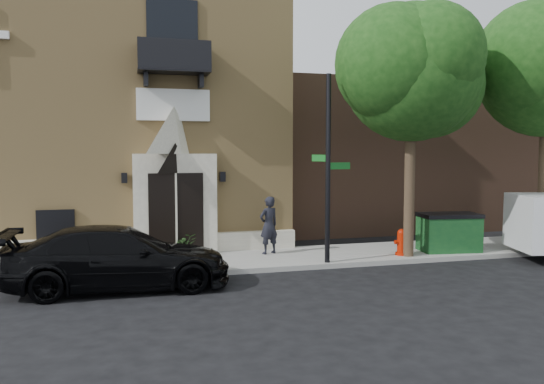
# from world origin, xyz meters

# --- Properties ---
(ground) EXTENTS (120.00, 120.00, 0.00)m
(ground) POSITION_xyz_m (0.00, 0.00, 0.00)
(ground) COLOR black
(ground) RESTS_ON ground
(sidewalk) EXTENTS (42.00, 3.00, 0.15)m
(sidewalk) POSITION_xyz_m (1.00, 1.50, 0.07)
(sidewalk) COLOR gray
(sidewalk) RESTS_ON ground
(church) EXTENTS (12.20, 11.01, 9.30)m
(church) POSITION_xyz_m (-2.99, 7.95, 4.63)
(church) COLOR tan
(church) RESTS_ON ground
(neighbour_building) EXTENTS (18.00, 8.00, 6.40)m
(neighbour_building) POSITION_xyz_m (12.00, 9.00, 3.20)
(neighbour_building) COLOR brown
(neighbour_building) RESTS_ON ground
(street_tree_left) EXTENTS (4.97, 4.38, 7.77)m
(street_tree_left) POSITION_xyz_m (6.03, 0.35, 5.87)
(street_tree_left) COLOR #38281C
(street_tree_left) RESTS_ON sidewalk
(black_sedan) EXTENTS (5.48, 2.32, 1.58)m
(black_sedan) POSITION_xyz_m (-2.69, -0.77, 0.79)
(black_sedan) COLOR black
(black_sedan) RESTS_ON ground
(street_sign) EXTENTS (1.01, 0.86, 5.51)m
(street_sign) POSITION_xyz_m (3.21, 0.24, 2.92)
(street_sign) COLOR black
(street_sign) RESTS_ON sidewalk
(fire_hydrant) EXTENTS (0.48, 0.38, 0.84)m
(fire_hydrant) POSITION_xyz_m (5.87, 0.64, 0.56)
(fire_hydrant) COLOR #A31501
(fire_hydrant) RESTS_ON sidewalk
(dumpster) EXTENTS (2.03, 1.32, 1.25)m
(dumpster) POSITION_xyz_m (7.71, 0.85, 0.78)
(dumpster) COLOR #103D1B
(dumpster) RESTS_ON sidewalk
(planter) EXTENTS (0.71, 0.64, 0.73)m
(planter) POSITION_xyz_m (-0.74, 2.23, 0.51)
(planter) COLOR #325827
(planter) RESTS_ON sidewalk
(pedestrian_near) EXTENTS (0.78, 0.65, 1.84)m
(pedestrian_near) POSITION_xyz_m (1.88, 1.97, 1.07)
(pedestrian_near) COLOR black
(pedestrian_near) RESTS_ON sidewalk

